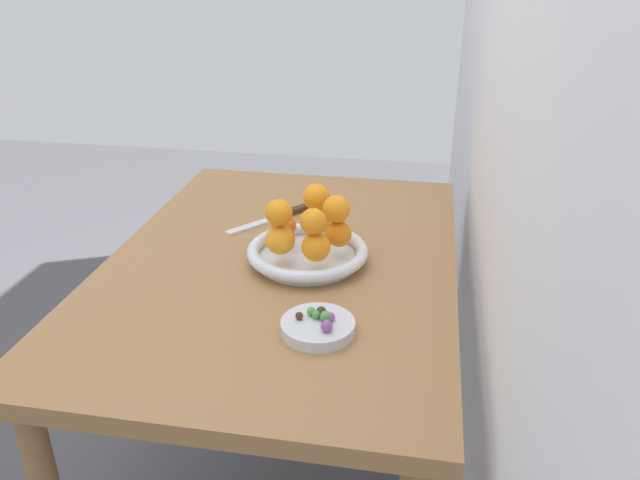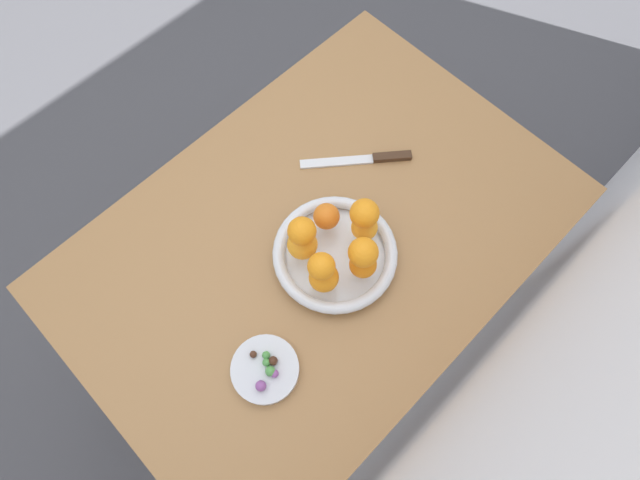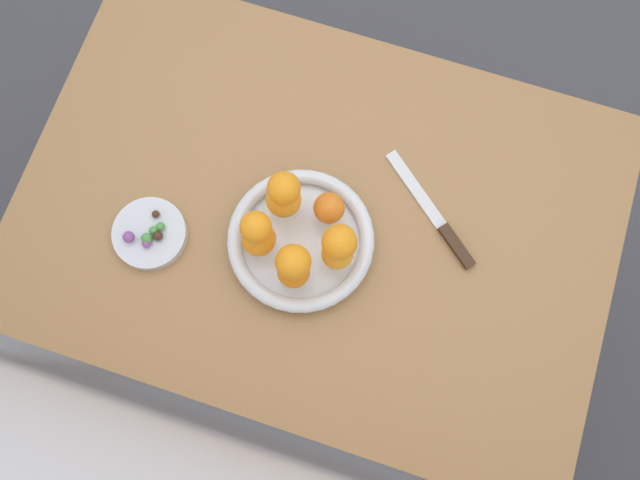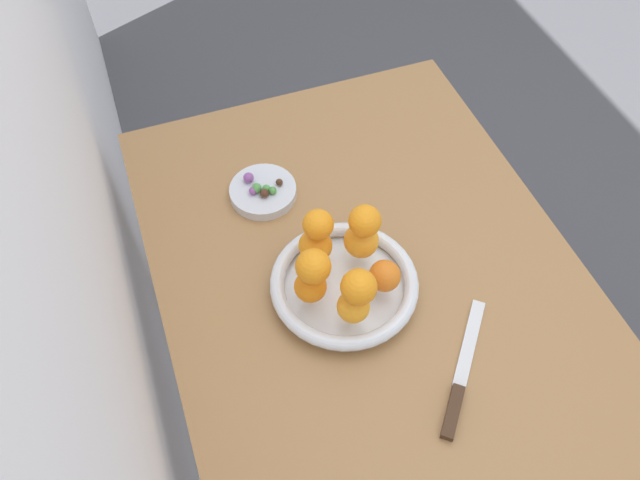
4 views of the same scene
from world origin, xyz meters
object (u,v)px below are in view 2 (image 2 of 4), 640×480
candy_ball_1 (253,354)px  orange_5 (321,266)px  candy_ball_4 (266,362)px  orange_4 (324,277)px  candy_ball_6 (273,361)px  candy_ball_2 (270,371)px  orange_2 (326,216)px  orange_8 (362,253)px  dining_table (319,250)px  candy_ball_3 (261,386)px  fruit_bowl (335,254)px  orange_0 (362,265)px  candy_dish (265,369)px  knife (366,159)px  orange_1 (364,227)px  orange_7 (302,231)px  candy_ball_0 (274,374)px  candy_ball_5 (266,355)px  orange_3 (302,244)px  orange_6 (364,213)px

candy_ball_1 → orange_5: bearing=-176.7°
candy_ball_4 → orange_4: bearing=-169.6°
candy_ball_6 → candy_ball_4: bearing=-32.2°
orange_5 → candy_ball_4: orange_5 is taller
candy_ball_2 → candy_ball_4: bearing=-107.8°
orange_2 → orange_8: orange_8 is taller
orange_2 → candy_ball_2: orange_2 is taller
dining_table → candy_ball_3: bearing=26.5°
orange_8 → candy_ball_3: orange_8 is taller
fruit_bowl → orange_4: size_ratio=4.37×
orange_2 → orange_4: orange_4 is taller
orange_0 → orange_4: 0.08m
candy_dish → candy_ball_4: bearing=-154.5°
orange_4 → knife: (-0.29, -0.15, -0.07)m
orange_1 → orange_2: size_ratio=1.00×
orange_8 → candy_ball_3: size_ratio=2.81×
orange_8 → candy_ball_2: 0.29m
orange_4 → candy_ball_1: bearing=1.7°
dining_table → orange_4: (0.08, 0.09, 0.16)m
orange_7 → orange_1: bearing=151.0°
orange_8 → candy_ball_6: (0.25, 0.01, -0.09)m
orange_7 → candy_ball_1: size_ratio=4.04×
fruit_bowl → candy_ball_0: fruit_bowl is taller
orange_4 → candy_ball_4: size_ratio=3.83×
candy_ball_4 → knife: (-0.48, -0.18, -0.02)m
orange_4 → orange_5: orange_5 is taller
candy_dish → candy_ball_4: size_ratio=8.48×
candy_ball_4 → candy_ball_5: same height
candy_ball_3 → orange_1: bearing=-167.8°
candy_ball_0 → candy_ball_4: (-0.00, -0.03, -0.00)m
fruit_bowl → orange_3: 0.08m
orange_1 → candy_ball_4: size_ratio=3.52×
orange_0 → fruit_bowl: bearing=-82.3°
fruit_bowl → orange_4: (0.06, 0.03, 0.05)m
dining_table → candy_ball_1: (0.27, 0.10, 0.12)m
fruit_bowl → candy_ball_0: bearing=19.7°
orange_2 → orange_5: size_ratio=1.03×
orange_6 → orange_1: bearing=89.2°
knife → orange_7: bearing=14.4°
candy_ball_2 → knife: (-0.48, -0.20, -0.03)m
dining_table → candy_ball_5: bearing=24.2°
candy_dish → orange_3: 0.26m
orange_6 → knife: size_ratio=0.28×
orange_7 → candy_ball_5: bearing=27.6°
orange_6 → knife: bearing=-140.5°
candy_dish → candy_ball_3: candy_ball_3 is taller
candy_ball_6 → orange_6: bearing=-168.0°
candy_ball_3 → orange_7: bearing=-150.3°
orange_2 → candy_ball_3: 0.36m
orange_8 → candy_ball_1: 0.29m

